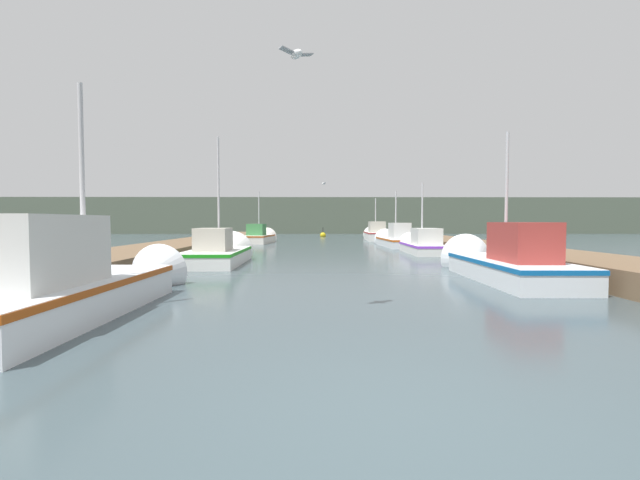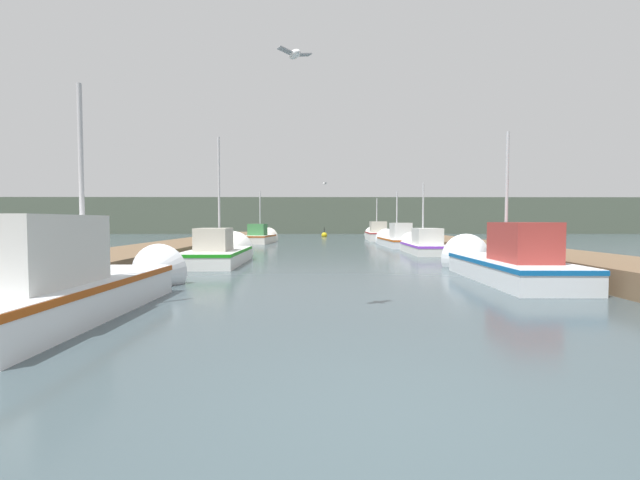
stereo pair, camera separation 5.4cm
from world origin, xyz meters
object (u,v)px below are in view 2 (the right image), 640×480
object	(u,v)px
fishing_boat_5	(261,237)
mooring_piling_1	(96,266)
fishing_boat_2	(221,252)
fishing_boat_6	(376,234)
seagull_1	(295,54)
fishing_boat_3	(422,245)
fishing_boat_0	(92,282)
channel_buoy	(324,235)
fishing_boat_4	(395,240)
fishing_boat_1	(499,262)
seagull_lead	(325,183)
mooring_piling_0	(79,263)

from	to	relation	value
fishing_boat_5	mooring_piling_1	bearing A→B (deg)	-87.01
fishing_boat_2	fishing_boat_5	bearing A→B (deg)	91.08
fishing_boat_6	seagull_1	bearing A→B (deg)	-98.23
fishing_boat_3	fishing_boat_6	world-z (taller)	same
fishing_boat_0	fishing_boat_2	distance (m)	8.35
fishing_boat_5	mooring_piling_1	xyz separation A→B (m)	(-0.97, -20.64, 0.14)
fishing_boat_0	channel_buoy	size ratio (longest dim) A/B	5.72
fishing_boat_4	fishing_boat_3	bearing A→B (deg)	-89.27
seagull_1	channel_buoy	bearing A→B (deg)	56.94
fishing_boat_1	fishing_boat_5	world-z (taller)	fishing_boat_1
fishing_boat_4	fishing_boat_6	xyz separation A→B (m)	(-0.01, 8.32, 0.10)
seagull_lead	fishing_boat_2	bearing A→B (deg)	-32.80
fishing_boat_5	channel_buoy	xyz separation A→B (m)	(4.62, 11.01, -0.24)
fishing_boat_0	mooring_piling_0	bearing A→B (deg)	125.57
fishing_boat_4	mooring_piling_0	size ratio (longest dim) A/B	4.94
channel_buoy	seagull_lead	distance (m)	13.81
fishing_boat_4	mooring_piling_1	bearing A→B (deg)	-121.85
mooring_piling_1	fishing_boat_0	bearing A→B (deg)	-64.31
fishing_boat_6	channel_buoy	world-z (taller)	fishing_boat_6
fishing_boat_3	mooring_piling_0	bearing A→B (deg)	-130.29
mooring_piling_1	fishing_boat_2	bearing A→B (deg)	77.89
fishing_boat_3	seagull_lead	size ratio (longest dim) A/B	8.93
fishing_boat_1	fishing_boat_6	xyz separation A→B (m)	(-0.10, 22.93, 0.06)
fishing_boat_2	fishing_boat_4	bearing A→B (deg)	50.84
fishing_boat_4	seagull_lead	distance (m)	5.83
mooring_piling_0	channel_buoy	distance (m)	32.54
fishing_boat_1	fishing_boat_2	distance (m)	9.42
fishing_boat_2	mooring_piling_1	xyz separation A→B (m)	(-1.35, -6.28, 0.16)
fishing_boat_1	fishing_boat_5	distance (m)	20.57
fishing_boat_3	channel_buoy	xyz separation A→B (m)	(-4.32, 20.59, -0.22)
fishing_boat_0	fishing_boat_6	size ratio (longest dim) A/B	0.97
mooring_piling_0	seagull_lead	xyz separation A→B (m)	(5.56, 18.75, 3.32)
mooring_piling_1	seagull_1	size ratio (longest dim) A/B	1.99
fishing_boat_6	fishing_boat_5	bearing A→B (deg)	-151.20
fishing_boat_5	channel_buoy	size ratio (longest dim) A/B	4.66
channel_buoy	fishing_boat_4	bearing A→B (deg)	-74.79
channel_buoy	fishing_boat_6	bearing A→B (deg)	-58.62
channel_buoy	fishing_boat_3	bearing A→B (deg)	-78.15
fishing_boat_1	mooring_piling_1	bearing A→B (deg)	-167.14
fishing_boat_2	seagull_lead	size ratio (longest dim) A/B	9.33
fishing_boat_0	fishing_boat_1	distance (m)	9.68
fishing_boat_1	fishing_boat_2	size ratio (longest dim) A/B	1.13
fishing_boat_5	seagull_lead	world-z (taller)	seagull_lead
fishing_boat_1	seagull_lead	distance (m)	17.28
channel_buoy	mooring_piling_0	bearing A→B (deg)	-100.20
fishing_boat_6	mooring_piling_0	distance (m)	27.19
fishing_boat_4	fishing_boat_2	bearing A→B (deg)	-130.45
mooring_piling_1	fishing_boat_5	bearing A→B (deg)	87.32
fishing_boat_6	channel_buoy	xyz separation A→B (m)	(-4.07, 6.68, -0.32)
fishing_boat_4	fishing_boat_6	world-z (taller)	fishing_boat_6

